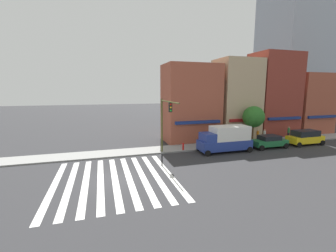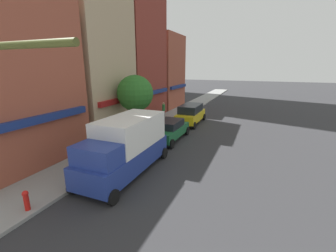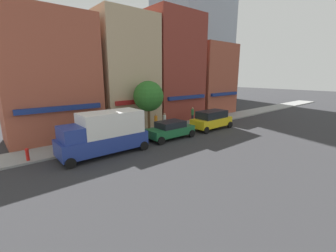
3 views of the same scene
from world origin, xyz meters
name	(u,v)px [view 2 (image 2 of 3)]	position (x,y,z in m)	size (l,w,h in m)	color
storefront_row	(113,67)	(21.60, 11.50, 5.65)	(28.29, 5.30, 12.78)	#9E4C38
box_truck_blue	(126,145)	(12.89, 4.70, 1.59)	(6.20, 2.42, 3.04)	navy
sedan_green	(169,129)	(19.10, 4.70, 0.84)	(4.42, 2.02, 1.59)	#1E6638
suv_yellow	(191,114)	(24.80, 4.70, 1.03)	(4.72, 2.12, 1.94)	yellow
pedestrian_green_top	(164,110)	(25.25, 7.90, 1.07)	(0.32, 0.32, 1.77)	#23232D
pedestrian_white_shirt	(150,121)	(20.26, 6.98, 1.07)	(0.32, 0.32, 1.77)	#23232D
pedestrian_orange_vest	(143,123)	(19.36, 7.19, 1.07)	(0.32, 0.32, 1.77)	#23232D
fire_hydrant	(26,199)	(8.31, 6.40, 0.61)	(0.24, 0.24, 0.84)	red
street_tree	(135,93)	(18.76, 7.50, 3.60)	(2.87, 2.87, 4.90)	brown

